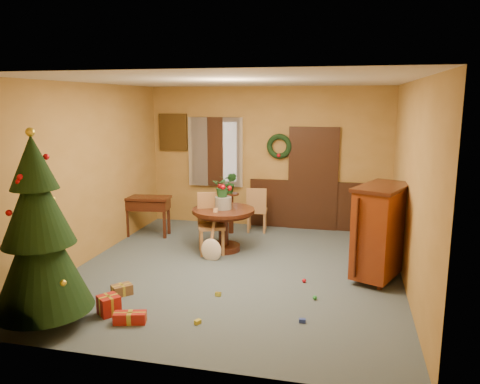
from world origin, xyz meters
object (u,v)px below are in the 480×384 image
(dining_table, at_px, (223,221))
(sideboard, at_px, (381,229))
(christmas_tree, at_px, (39,235))
(chair_near, at_px, (211,221))
(writing_desk, at_px, (148,206))

(dining_table, bearing_deg, sideboard, -16.02)
(christmas_tree, relative_size, sideboard, 1.65)
(dining_table, height_order, chair_near, chair_near)
(chair_near, relative_size, sideboard, 0.73)
(writing_desk, bearing_deg, chair_near, -24.14)
(writing_desk, bearing_deg, sideboard, -16.88)
(dining_table, bearing_deg, chair_near, -149.93)
(dining_table, height_order, sideboard, sideboard)
(dining_table, distance_m, chair_near, 0.23)
(dining_table, bearing_deg, christmas_tree, -112.41)
(christmas_tree, height_order, sideboard, christmas_tree)
(christmas_tree, bearing_deg, chair_near, 70.00)
(writing_desk, relative_size, sideboard, 0.65)
(chair_near, bearing_deg, christmas_tree, -110.00)
(chair_near, xyz_separation_m, writing_desk, (-1.49, 0.67, 0.03))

